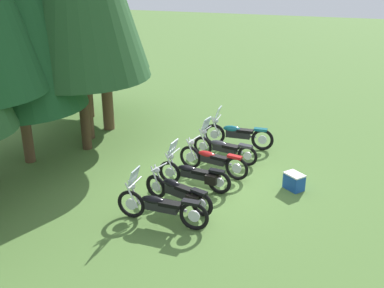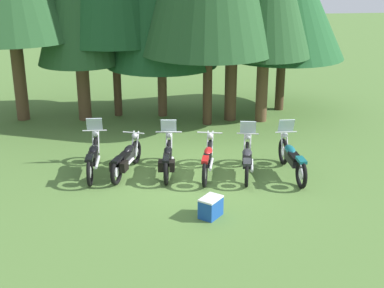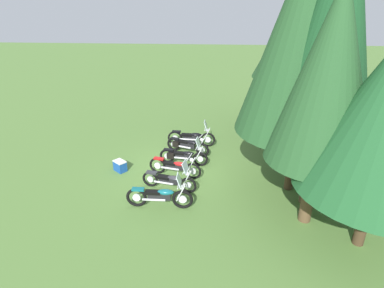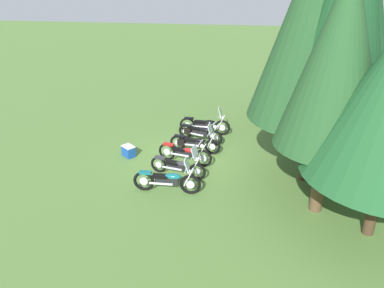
{
  "view_description": "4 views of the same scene",
  "coord_description": "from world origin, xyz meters",
  "views": [
    {
      "loc": [
        -11.98,
        -3.31,
        6.26
      ],
      "look_at": [
        0.81,
        0.64,
        0.77
      ],
      "focal_mm": 43.95,
      "sensor_mm": 36.0,
      "label": 1
    },
    {
      "loc": [
        -1.48,
        -13.52,
        5.73
      ],
      "look_at": [
        0.15,
        0.4,
        0.73
      ],
      "focal_mm": 50.09,
      "sensor_mm": 36.0,
      "label": 2
    },
    {
      "loc": [
        12.41,
        1.44,
        7.05
      ],
      "look_at": [
        -0.65,
        0.54,
        0.99
      ],
      "focal_mm": 30.21,
      "sensor_mm": 36.0,
      "label": 3
    },
    {
      "loc": [
        14.15,
        2.06,
        7.34
      ],
      "look_at": [
        0.02,
        0.12,
        0.64
      ],
      "focal_mm": 35.61,
      "sensor_mm": 36.0,
      "label": 4
    }
  ],
  "objects": [
    {
      "name": "ground_plane",
      "position": [
        0.0,
        0.0,
        0.0
      ],
      "size": [
        80.0,
        80.0,
        0.0
      ],
      "primitive_type": "plane",
      "color": "#547A38"
    },
    {
      "name": "motorcycle_0",
      "position": [
        -2.58,
        0.4,
        0.49
      ],
      "size": [
        0.69,
        2.44,
        1.39
      ],
      "rotation": [
        0.0,
        0.0,
        1.52
      ],
      "color": "black",
      "rests_on": "ground_plane"
    },
    {
      "name": "motorcycle_1",
      "position": [
        -1.69,
        0.22,
        0.44
      ],
      "size": [
        0.97,
        2.13,
        1.0
      ],
      "rotation": [
        0.0,
        0.0,
        1.22
      ],
      "color": "black",
      "rests_on": "ground_plane"
    },
    {
      "name": "motorcycle_2",
      "position": [
        -0.55,
        0.13,
        0.45
      ],
      "size": [
        0.76,
        2.24,
        1.36
      ],
      "rotation": [
        0.0,
        0.0,
        1.44
      ],
      "color": "black",
      "rests_on": "ground_plane"
    },
    {
      "name": "motorcycle_3",
      "position": [
        0.52,
        -0.09,
        0.46
      ],
      "size": [
        0.81,
        2.29,
        1.02
      ],
      "rotation": [
        0.0,
        0.0,
        1.34
      ],
      "color": "black",
      "rests_on": "ground_plane"
    },
    {
      "name": "motorcycle_4",
      "position": [
        1.59,
        -0.18,
        0.45
      ],
      "size": [
        0.75,
        2.23,
        1.34
      ],
      "rotation": [
        0.0,
        0.0,
        1.35
      ],
      "color": "black",
      "rests_on": "ground_plane"
    },
    {
      "name": "motorcycle_5",
      "position": [
        2.79,
        -0.37,
        0.49
      ],
      "size": [
        0.62,
        2.44,
        1.39
      ],
      "rotation": [
        0.0,
        0.0,
        1.57
      ],
      "color": "black",
      "rests_on": "ground_plane"
    },
    {
      "name": "pine_tree_0",
      "position": [
        -5.43,
        5.88,
        5.4
      ],
      "size": [
        4.74,
        4.74,
        7.91
      ],
      "color": "brown",
      "rests_on": "ground_plane"
    },
    {
      "name": "pine_tree_1",
      "position": [
        -3.17,
        5.6,
        4.53
      ],
      "size": [
        3.0,
        3.0,
        7.05
      ],
      "color": "brown",
      "rests_on": "ground_plane"
    },
    {
      "name": "pine_tree_3",
      "position": [
        -0.33,
        5.75,
        5.41
      ],
      "size": [
        4.01,
        4.01,
        8.94
      ],
      "color": "brown",
      "rests_on": "ground_plane"
    },
    {
      "name": "pine_tree_4",
      "position": [
        1.18,
        4.52,
        6.21
      ],
      "size": [
        4.54,
        4.54,
        9.89
      ],
      "color": "#42301E",
      "rests_on": "ground_plane"
    },
    {
      "name": "pine_tree_5",
      "position": [
        2.08,
        4.96,
        6.32
      ],
      "size": [
        3.09,
        3.09,
        9.69
      ],
      "color": "#4C3823",
      "rests_on": "ground_plane"
    },
    {
      "name": "pine_tree_6",
      "position": [
        3.16,
        4.68,
        5.01
      ],
      "size": [
        3.23,
        3.23,
        7.71
      ],
      "color": "brown",
      "rests_on": "ground_plane"
    },
    {
      "name": "picnic_cooler",
      "position": [
        0.23,
        -2.56,
        0.24
      ],
      "size": [
        0.64,
        0.66,
        0.48
      ],
      "color": "#19479E",
      "rests_on": "ground_plane"
    }
  ]
}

